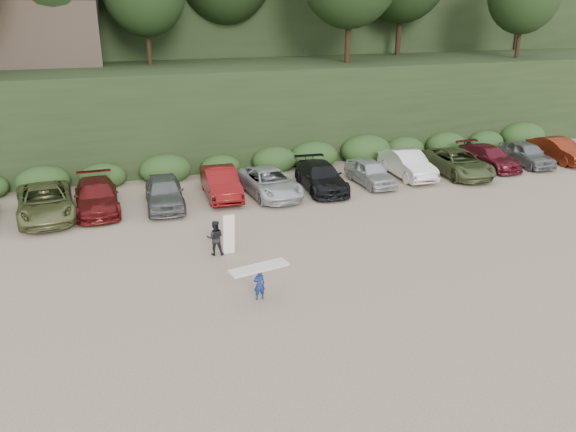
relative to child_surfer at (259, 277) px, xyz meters
name	(u,v)px	position (x,y,z in m)	size (l,w,h in m)	color
ground	(357,266)	(4.42, 1.25, -0.86)	(120.00, 120.00, 0.00)	tan
parked_cars	(287,178)	(5.03, 11.23, -0.11)	(39.12, 6.16, 1.61)	#A8A8AD
child_surfer	(259,277)	(0.00, 0.00, 0.00)	(2.17, 0.94, 1.26)	navy
adult_surfer	(216,238)	(-0.53, 4.24, -0.10)	(1.21, 0.72, 1.75)	black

